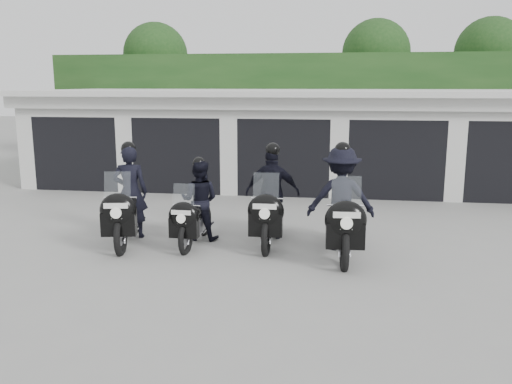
# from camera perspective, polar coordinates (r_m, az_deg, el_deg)

# --- Properties ---
(ground) EXTENTS (80.00, 80.00, 0.00)m
(ground) POSITION_cam_1_polar(r_m,az_deg,el_deg) (10.19, -0.21, -6.73)
(ground) COLOR gray
(ground) RESTS_ON ground
(garage_block) EXTENTS (16.40, 6.80, 2.96)m
(garage_block) POSITION_cam_1_polar(r_m,az_deg,el_deg) (17.78, 3.70, 5.72)
(garage_block) COLOR silver
(garage_block) RESTS_ON ground
(background_vegetation) EXTENTS (20.00, 3.90, 5.80)m
(background_vegetation) POSITION_cam_1_polar(r_m,az_deg,el_deg) (22.53, 5.75, 10.30)
(background_vegetation) COLOR #183B15
(background_vegetation) RESTS_ON ground
(police_bike_a) EXTENTS (0.98, 2.36, 2.07)m
(police_bike_a) POSITION_cam_1_polar(r_m,az_deg,el_deg) (11.19, -13.37, -1.04)
(police_bike_a) COLOR black
(police_bike_a) RESTS_ON ground
(police_bike_b) EXTENTS (0.82, 2.03, 1.77)m
(police_bike_b) POSITION_cam_1_polar(r_m,az_deg,el_deg) (10.98, -6.23, -1.45)
(police_bike_b) COLOR black
(police_bike_b) RESTS_ON ground
(police_bike_c) EXTENTS (1.12, 2.36, 2.05)m
(police_bike_c) POSITION_cam_1_polar(r_m,az_deg,el_deg) (10.97, 1.64, -0.73)
(police_bike_c) COLOR black
(police_bike_c) RESTS_ON ground
(police_bike_d) EXTENTS (1.33, 2.47, 2.15)m
(police_bike_d) POSITION_cam_1_polar(r_m,az_deg,el_deg) (10.34, 9.00, -1.35)
(police_bike_d) COLOR black
(police_bike_d) RESTS_ON ground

